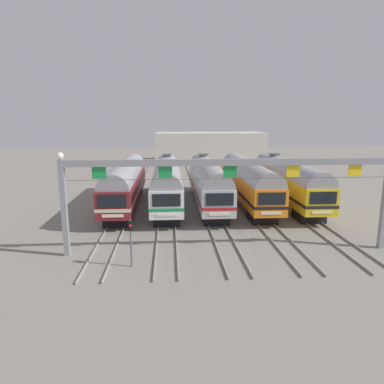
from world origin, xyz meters
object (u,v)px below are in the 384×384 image
commuter_train_maroon (126,182)px  commuter_train_orange (248,180)px  commuter_train_white (167,181)px  commuter_train_stainless (208,181)px  commuter_train_yellow (287,180)px  yard_signal_mast (131,234)px  catenary_gantry (230,177)px

commuter_train_maroon → commuter_train_orange: bearing=0.0°
commuter_train_white → commuter_train_stainless: size_ratio=1.00×
commuter_train_yellow → yard_signal_mast: size_ratio=5.95×
commuter_train_yellow → commuter_train_stainless: bearing=180.0°
commuter_train_yellow → catenary_gantry: 16.21m
commuter_train_orange → catenary_gantry: size_ratio=0.80×
commuter_train_white → commuter_train_orange: (8.60, -0.00, -0.00)m
commuter_train_maroon → commuter_train_yellow: size_ratio=1.00×
commuter_train_maroon → commuter_train_stainless: bearing=0.0°
commuter_train_yellow → commuter_train_maroon: bearing=-180.0°
commuter_train_maroon → yard_signal_mast: 15.81m
commuter_train_stainless → commuter_train_orange: commuter_train_stainless is taller
commuter_train_maroon → yard_signal_mast: size_ratio=5.95×
yard_signal_mast → commuter_train_orange: bearing=55.5°
commuter_train_white → catenary_gantry: 14.40m
commuter_train_white → yard_signal_mast: (-2.15, -15.65, -0.57)m
commuter_train_stainless → yard_signal_mast: (-6.45, -15.65, -0.57)m
commuter_train_orange → yard_signal_mast: commuter_train_orange is taller
yard_signal_mast → commuter_train_stainless: bearing=67.6°
commuter_train_stainless → catenary_gantry: catenary_gantry is taller
commuter_train_orange → yard_signal_mast: size_ratio=5.95×
commuter_train_stainless → commuter_train_white: bearing=180.0°
catenary_gantry → commuter_train_white: bearing=107.7°
commuter_train_maroon → commuter_train_white: (4.30, 0.00, 0.00)m
commuter_train_yellow → catenary_gantry: catenary_gantry is taller
commuter_train_white → commuter_train_maroon: bearing=-179.9°
commuter_train_yellow → yard_signal_mast: commuter_train_yellow is taller
commuter_train_white → commuter_train_orange: size_ratio=1.00×
commuter_train_stainless → commuter_train_maroon: bearing=-180.0°
commuter_train_maroon → commuter_train_white: 4.30m
commuter_train_white → commuter_train_yellow: same height
commuter_train_white → catenary_gantry: size_ratio=0.80×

